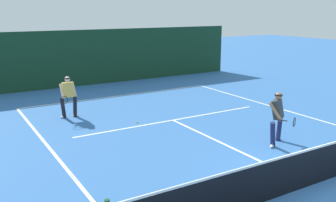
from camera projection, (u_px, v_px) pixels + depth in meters
name	position (u px, v px, depth m)	size (l,w,h in m)	color
ground_plane	(311.00, 185.00, 9.22)	(80.00, 80.00, 0.00)	#3265A8
court_line_baseline_far	(121.00, 96.00, 18.70)	(9.75, 0.10, 0.01)	white
court_line_service	(173.00, 120.00, 14.58)	(7.95, 0.10, 0.01)	white
court_line_centre	(227.00, 145.00, 11.88)	(0.10, 6.40, 0.01)	white
tennis_net	(313.00, 166.00, 9.10)	(10.69, 0.09, 1.09)	#1E4723
player_near	(277.00, 116.00, 11.83)	(1.05, 1.07, 1.68)	#1E234C
player_far	(68.00, 95.00, 14.76)	(0.85, 0.87, 1.65)	black
tennis_ball	(137.00, 122.00, 14.23)	(0.07, 0.07, 0.07)	#D1E033
tennis_ball_extra	(251.00, 176.00, 9.65)	(0.07, 0.07, 0.07)	#D1E033
back_fence_windscreen	(95.00, 57.00, 21.22)	(18.11, 0.12, 3.09)	#153822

